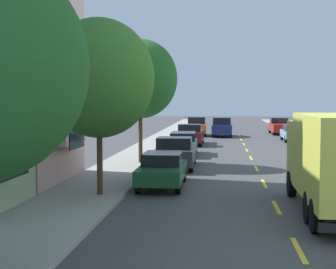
{
  "coord_description": "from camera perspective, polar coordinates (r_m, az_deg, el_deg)",
  "views": [
    {
      "loc": [
        -1.93,
        -5.55,
        3.66
      ],
      "look_at": [
        -4.83,
        22.7,
        1.74
      ],
      "focal_mm": 54.74,
      "sensor_mm": 36.0,
      "label": 1
    }
  ],
  "objects": [
    {
      "name": "lane_centerline_dashes",
      "position": [
        30.33,
        9.48,
        -3.1
      ],
      "size": [
        0.14,
        47.2,
        0.01
      ],
      "color": "yellow",
      "rests_on": "ground_plane"
    },
    {
      "name": "parked_sedan_white",
      "position": [
        30.84,
        17.75,
        -1.73
      ],
      "size": [
        1.89,
        4.54,
        1.43
      ],
      "color": "silver",
      "rests_on": "ground_plane"
    },
    {
      "name": "parked_wagon_teal",
      "position": [
        34.1,
        1.69,
        -0.94
      ],
      "size": [
        1.94,
        4.75,
        1.5
      ],
      "color": "#195B60",
      "rests_on": "ground_plane"
    },
    {
      "name": "parked_pickup_charcoal",
      "position": [
        27.51,
        0.87,
        -2.04
      ],
      "size": [
        2.07,
        5.32,
        1.73
      ],
      "color": "#333338",
      "rests_on": "ground_plane"
    },
    {
      "name": "parked_suv_orange",
      "position": [
        52.59,
        3.21,
        0.95
      ],
      "size": [
        2.07,
        4.85,
        1.93
      ],
      "color": "orange",
      "rests_on": "ground_plane"
    },
    {
      "name": "street_tree_second",
      "position": [
        19.15,
        -7.69,
        6.23
      ],
      "size": [
        4.11,
        4.11,
        6.54
      ],
      "color": "#47331E",
      "rests_on": "sidewalk_left"
    },
    {
      "name": "ground_plane",
      "position": [
        35.79,
        8.93,
        -2.04
      ],
      "size": [
        160.0,
        160.0,
        0.0
      ],
      "primitive_type": "plane",
      "color": "#424244"
    },
    {
      "name": "parked_pickup_burgundy",
      "position": [
        41.76,
        2.53,
        -0.02
      ],
      "size": [
        2.04,
        5.32,
        1.73
      ],
      "color": "maroon",
      "rests_on": "ground_plane"
    },
    {
      "name": "sidewalk_left",
      "position": [
        34.14,
        -2.88,
        -2.17
      ],
      "size": [
        3.2,
        120.0,
        0.14
      ],
      "primitive_type": "cube",
      "color": "#99968E",
      "rests_on": "ground_plane"
    },
    {
      "name": "street_tree_third",
      "position": [
        28.74,
        -3.11,
        6.21
      ],
      "size": [
        4.15,
        4.15,
        6.92
      ],
      "color": "#47331E",
      "rests_on": "sidewalk_left"
    },
    {
      "name": "moving_navy_sedan",
      "position": [
        51.45,
        6.0,
        0.87
      ],
      "size": [
        1.95,
        4.8,
        1.93
      ],
      "color": "navy",
      "rests_on": "ground_plane"
    },
    {
      "name": "parked_wagon_sky",
      "position": [
        46.39,
        13.79,
        0.23
      ],
      "size": [
        1.86,
        4.71,
        1.5
      ],
      "color": "#7A9EC6",
      "rests_on": "ground_plane"
    },
    {
      "name": "parked_pickup_red",
      "position": [
        56.0,
        12.37,
        0.89
      ],
      "size": [
        2.07,
        5.33,
        1.73
      ],
      "color": "#AD1E1E",
      "rests_on": "ground_plane"
    },
    {
      "name": "parked_sedan_forest",
      "position": [
        21.63,
        -0.63,
        -3.87
      ],
      "size": [
        1.83,
        4.51,
        1.43
      ],
      "color": "#194C28",
      "rests_on": "ground_plane"
    }
  ]
}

